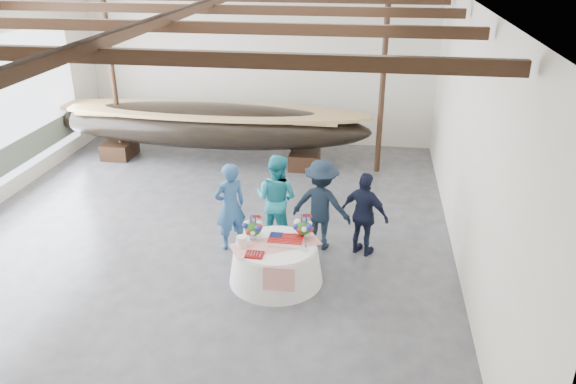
# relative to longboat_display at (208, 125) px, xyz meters

# --- Properties ---
(floor) EXTENTS (10.00, 12.00, 0.01)m
(floor) POSITION_rel_longboat_display_xyz_m (0.98, -4.02, -1.03)
(floor) COLOR #3D3D42
(floor) RESTS_ON ground
(wall_back) EXTENTS (10.00, 0.02, 4.50)m
(wall_back) POSITION_rel_longboat_display_xyz_m (0.98, 1.98, 1.22)
(wall_back) COLOR silver
(wall_back) RESTS_ON ground
(wall_front) EXTENTS (10.00, 0.02, 4.50)m
(wall_front) POSITION_rel_longboat_display_xyz_m (0.98, -10.02, 1.22)
(wall_front) COLOR silver
(wall_front) RESTS_ON ground
(wall_right) EXTENTS (0.02, 12.00, 4.50)m
(wall_right) POSITION_rel_longboat_display_xyz_m (5.98, -4.02, 1.22)
(wall_right) COLOR silver
(wall_right) RESTS_ON ground
(ceiling) EXTENTS (10.00, 12.00, 0.01)m
(ceiling) POSITION_rel_longboat_display_xyz_m (0.98, -4.02, 3.47)
(ceiling) COLOR white
(ceiling) RESTS_ON wall_back
(pavilion_structure) EXTENTS (9.80, 11.76, 4.50)m
(pavilion_structure) POSITION_rel_longboat_display_xyz_m (0.98, -3.30, 2.97)
(pavilion_structure) COLOR black
(pavilion_structure) RESTS_ON ground
(longboat_display) EXTENTS (8.62, 1.72, 1.62)m
(longboat_display) POSITION_rel_longboat_display_xyz_m (0.00, 0.00, 0.00)
(longboat_display) COLOR black
(longboat_display) RESTS_ON ground
(banquet_table) EXTENTS (1.65, 1.65, 0.71)m
(banquet_table) POSITION_rel_longboat_display_xyz_m (2.76, -5.48, -0.68)
(banquet_table) COLOR silver
(banquet_table) RESTS_ON ground
(tabletop_items) EXTENTS (1.60, 1.22, 0.40)m
(tabletop_items) POSITION_rel_longboat_display_xyz_m (2.73, -5.33, -0.17)
(tabletop_items) COLOR #B71B12
(tabletop_items) RESTS_ON banquet_table
(guest_woman_blue) EXTENTS (0.76, 0.73, 1.75)m
(guest_woman_blue) POSITION_rel_longboat_display_xyz_m (1.71, -4.45, -0.16)
(guest_woman_blue) COLOR navy
(guest_woman_blue) RESTS_ON ground
(guest_woman_teal) EXTENTS (1.05, 0.93, 1.81)m
(guest_woman_teal) POSITION_rel_longboat_display_xyz_m (2.53, -4.05, -0.13)
(guest_woman_teal) COLOR teal
(guest_woman_teal) RESTS_ON ground
(guest_man_left) EXTENTS (1.28, 0.90, 1.80)m
(guest_man_left) POSITION_rel_longboat_display_xyz_m (3.42, -4.18, -0.13)
(guest_man_left) COLOR black
(guest_man_left) RESTS_ON ground
(guest_man_right) EXTENTS (1.04, 0.80, 1.65)m
(guest_man_right) POSITION_rel_longboat_display_xyz_m (4.25, -4.32, -0.21)
(guest_man_right) COLOR black
(guest_man_right) RESTS_ON ground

